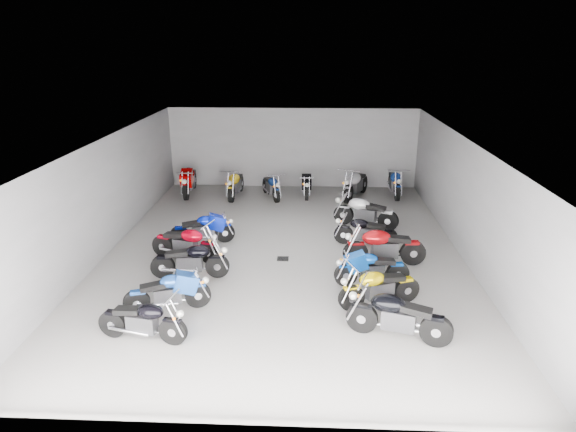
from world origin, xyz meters
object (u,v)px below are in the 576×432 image
at_px(motorcycle_right_f, 365,212).
at_px(motorcycle_back_e, 356,184).
at_px(motorcycle_left_c, 191,260).
at_px(motorcycle_back_c, 271,186).
at_px(motorcycle_left_e, 203,229).
at_px(motorcycle_right_c, 371,268).
at_px(motorcycle_right_b, 379,287).
at_px(motorcycle_back_f, 395,183).
at_px(motorcycle_right_a, 397,316).
at_px(motorcycle_back_b, 235,184).
at_px(motorcycle_back_d, 306,184).
at_px(motorcycle_left_a, 143,320).
at_px(motorcycle_right_e, 365,231).
at_px(motorcycle_back_a, 189,180).
at_px(motorcycle_left_d, 186,243).
at_px(drain_grate, 283,259).
at_px(motorcycle_right_d, 384,246).
at_px(motorcycle_left_b, 168,292).

height_order(motorcycle_right_f, motorcycle_back_e, motorcycle_back_e).
relative_size(motorcycle_left_c, motorcycle_right_f, 0.98).
height_order(motorcycle_right_f, motorcycle_back_c, motorcycle_right_f).
relative_size(motorcycle_left_e, motorcycle_back_e, 0.87).
bearing_deg(motorcycle_left_c, motorcycle_right_c, 83.18).
height_order(motorcycle_right_b, motorcycle_back_f, motorcycle_back_f).
xyz_separation_m(motorcycle_right_b, motorcycle_back_e, (0.15, 8.45, 0.08)).
bearing_deg(motorcycle_left_c, motorcycle_right_a, 57.25).
bearing_deg(motorcycle_back_b, motorcycle_right_c, 125.79).
bearing_deg(motorcycle_left_c, motorcycle_right_b, 70.32).
relative_size(motorcycle_right_b, motorcycle_back_d, 0.97).
height_order(motorcycle_left_a, motorcycle_right_e, motorcycle_left_a).
distance_m(motorcycle_right_b, motorcycle_right_c, 1.06).
relative_size(motorcycle_right_b, motorcycle_back_a, 0.81).
distance_m(motorcycle_left_d, motorcycle_back_a, 6.43).
bearing_deg(motorcycle_back_d, motorcycle_right_c, 99.93).
distance_m(motorcycle_back_a, motorcycle_back_c, 3.26).
height_order(motorcycle_right_b, motorcycle_back_d, motorcycle_right_b).
bearing_deg(motorcycle_right_b, drain_grate, 22.47).
xyz_separation_m(motorcycle_right_c, motorcycle_back_d, (-1.68, 7.64, 0.02)).
bearing_deg(motorcycle_back_f, motorcycle_right_a, 81.61).
height_order(motorcycle_left_d, motorcycle_right_c, motorcycle_left_d).
height_order(motorcycle_right_b, motorcycle_back_a, motorcycle_back_a).
relative_size(motorcycle_right_d, motorcycle_back_a, 0.95).
distance_m(motorcycle_right_c, motorcycle_right_f, 4.17).
bearing_deg(motorcycle_left_c, motorcycle_back_b, 174.97).
distance_m(motorcycle_right_a, motorcycle_back_c, 10.21).
xyz_separation_m(motorcycle_right_b, motorcycle_right_d, (0.40, 2.27, 0.06)).
xyz_separation_m(motorcycle_right_b, motorcycle_back_b, (-4.45, 8.40, 0.04)).
height_order(motorcycle_right_c, motorcycle_right_d, motorcycle_right_d).
bearing_deg(motorcycle_right_f, motorcycle_left_e, 130.33).
bearing_deg(motorcycle_back_d, motorcycle_left_d, 60.55).
xyz_separation_m(motorcycle_back_e, motorcycle_back_f, (1.55, 0.41, -0.03)).
height_order(motorcycle_right_e, motorcycle_back_f, motorcycle_back_f).
distance_m(motorcycle_left_e, motorcycle_back_a, 5.34).
xyz_separation_m(drain_grate, motorcycle_back_e, (2.45, 5.91, 0.55)).
relative_size(drain_grate, motorcycle_left_e, 0.17).
relative_size(motorcycle_right_e, motorcycle_back_a, 0.79).
xyz_separation_m(motorcycle_right_c, motorcycle_back_f, (1.75, 7.80, 0.07)).
distance_m(motorcycle_left_b, motorcycle_right_c, 4.87).
xyz_separation_m(motorcycle_left_c, motorcycle_right_a, (4.78, -2.62, 0.04)).
distance_m(motorcycle_right_c, motorcycle_back_f, 8.00).
xyz_separation_m(motorcycle_left_d, motorcycle_back_f, (6.64, 6.47, 0.03)).
distance_m(drain_grate, motorcycle_left_a, 4.93).
relative_size(motorcycle_left_b, motorcycle_right_f, 0.92).
height_order(drain_grate, motorcycle_left_c, motorcycle_left_c).
distance_m(motorcycle_left_d, motorcycle_back_b, 6.04).
bearing_deg(motorcycle_back_f, motorcycle_right_f, 67.48).
bearing_deg(motorcycle_right_c, motorcycle_left_c, 80.27).
xyz_separation_m(motorcycle_left_e, motorcycle_right_c, (4.67, -2.52, -0.01)).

